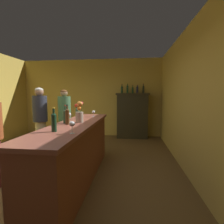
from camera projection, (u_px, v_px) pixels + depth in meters
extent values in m
plane|color=brown|center=(48.00, 175.00, 3.17)|extent=(8.61, 8.61, 0.00)
cube|color=gold|center=(91.00, 98.00, 6.36)|extent=(5.30, 0.12, 2.82)
cube|color=gold|center=(200.00, 101.00, 2.72)|extent=(0.12, 6.74, 2.82)
cube|color=brown|center=(76.00, 154.00, 2.93)|extent=(0.57, 2.68, 0.98)
cube|color=brown|center=(75.00, 125.00, 2.88)|extent=(0.65, 2.79, 0.05)
cube|color=#2C2819|center=(132.00, 116.00, 5.92)|extent=(1.06, 0.40, 1.58)
cube|color=#2F2917|center=(133.00, 94.00, 5.85)|extent=(1.14, 0.46, 0.06)
cylinder|color=#2B482F|center=(65.00, 118.00, 2.86)|extent=(0.08, 0.08, 0.20)
sphere|color=#2B482F|center=(65.00, 112.00, 2.85)|extent=(0.08, 0.08, 0.08)
cylinder|color=#2B482F|center=(65.00, 109.00, 2.84)|extent=(0.02, 0.02, 0.10)
cylinder|color=red|center=(65.00, 105.00, 2.84)|extent=(0.03, 0.03, 0.02)
cylinder|color=#2B4934|center=(77.00, 114.00, 3.37)|extent=(0.07, 0.07, 0.18)
sphere|color=#2B4934|center=(77.00, 110.00, 3.37)|extent=(0.07, 0.07, 0.07)
cylinder|color=#2B4934|center=(77.00, 108.00, 3.36)|extent=(0.02, 0.02, 0.07)
cylinder|color=black|center=(77.00, 106.00, 3.36)|extent=(0.03, 0.03, 0.02)
cylinder|color=#16351F|center=(54.00, 124.00, 2.20)|extent=(0.07, 0.07, 0.21)
sphere|color=#16351F|center=(54.00, 116.00, 2.19)|extent=(0.07, 0.07, 0.07)
cylinder|color=#16351F|center=(54.00, 112.00, 2.18)|extent=(0.03, 0.03, 0.09)
cylinder|color=gold|center=(53.00, 108.00, 2.18)|extent=(0.03, 0.03, 0.02)
cylinder|color=#4C3016|center=(67.00, 118.00, 2.74)|extent=(0.07, 0.07, 0.22)
sphere|color=#4C3016|center=(67.00, 111.00, 2.73)|extent=(0.07, 0.07, 0.07)
cylinder|color=#4C3016|center=(67.00, 108.00, 2.73)|extent=(0.03, 0.03, 0.09)
cylinder|color=black|center=(67.00, 105.00, 2.72)|extent=(0.03, 0.03, 0.02)
cylinder|color=white|center=(72.00, 133.00, 2.10)|extent=(0.07, 0.07, 0.00)
cylinder|color=white|center=(72.00, 130.00, 2.10)|extent=(0.01, 0.01, 0.09)
ellipsoid|color=white|center=(72.00, 124.00, 2.09)|extent=(0.07, 0.07, 0.06)
ellipsoid|color=maroon|center=(72.00, 125.00, 2.09)|extent=(0.06, 0.06, 0.02)
cylinder|color=white|center=(93.00, 116.00, 3.78)|extent=(0.06, 0.06, 0.00)
cylinder|color=white|center=(93.00, 115.00, 3.77)|extent=(0.01, 0.01, 0.06)
ellipsoid|color=white|center=(93.00, 112.00, 3.77)|extent=(0.07, 0.07, 0.07)
ellipsoid|color=maroon|center=(93.00, 113.00, 3.77)|extent=(0.06, 0.06, 0.03)
cylinder|color=white|center=(69.00, 122.00, 3.03)|extent=(0.07, 0.07, 0.00)
cylinder|color=white|center=(69.00, 119.00, 3.02)|extent=(0.01, 0.01, 0.09)
ellipsoid|color=white|center=(69.00, 115.00, 3.01)|extent=(0.08, 0.08, 0.08)
ellipsoid|color=maroon|center=(69.00, 116.00, 3.02)|extent=(0.07, 0.07, 0.03)
cylinder|color=tan|center=(79.00, 117.00, 2.94)|extent=(0.13, 0.13, 0.19)
cylinder|color=#38602D|center=(80.00, 110.00, 2.92)|extent=(0.01, 0.01, 0.21)
sphere|color=orange|center=(80.00, 104.00, 2.91)|extent=(0.09, 0.09, 0.09)
cylinder|color=#38602D|center=(82.00, 110.00, 2.96)|extent=(0.01, 0.01, 0.22)
sphere|color=red|center=(82.00, 103.00, 2.95)|extent=(0.06, 0.06, 0.06)
cylinder|color=#38602D|center=(79.00, 110.00, 2.96)|extent=(0.01, 0.01, 0.22)
sphere|color=orange|center=(79.00, 104.00, 2.95)|extent=(0.09, 0.09, 0.09)
cylinder|color=#38602D|center=(76.00, 111.00, 2.92)|extent=(0.01, 0.01, 0.19)
sphere|color=red|center=(76.00, 105.00, 2.91)|extent=(0.06, 0.06, 0.06)
cylinder|color=#38602D|center=(78.00, 111.00, 2.90)|extent=(0.01, 0.01, 0.18)
sphere|color=orange|center=(78.00, 106.00, 2.89)|extent=(0.05, 0.05, 0.05)
cylinder|color=#38602D|center=(79.00, 112.00, 2.90)|extent=(0.01, 0.01, 0.14)
sphere|color=orange|center=(79.00, 108.00, 2.89)|extent=(0.07, 0.07, 0.07)
cylinder|color=white|center=(80.00, 116.00, 3.86)|extent=(0.17, 0.17, 0.01)
cylinder|color=#1D3921|center=(122.00, 90.00, 5.88)|extent=(0.07, 0.07, 0.21)
sphere|color=#1D3921|center=(122.00, 87.00, 5.87)|extent=(0.07, 0.07, 0.07)
cylinder|color=#1D3921|center=(122.00, 86.00, 5.86)|extent=(0.03, 0.03, 0.10)
cylinder|color=red|center=(122.00, 84.00, 5.86)|extent=(0.03, 0.03, 0.02)
cylinder|color=#1A3A20|center=(127.00, 90.00, 5.85)|extent=(0.07, 0.07, 0.24)
sphere|color=#1A3A20|center=(127.00, 86.00, 5.84)|extent=(0.07, 0.07, 0.07)
cylinder|color=#1A3A20|center=(127.00, 85.00, 5.84)|extent=(0.03, 0.03, 0.09)
cylinder|color=gold|center=(127.00, 84.00, 5.83)|extent=(0.03, 0.03, 0.02)
cylinder|color=#13341A|center=(133.00, 90.00, 5.84)|extent=(0.06, 0.06, 0.19)
sphere|color=#13341A|center=(133.00, 88.00, 5.83)|extent=(0.06, 0.06, 0.06)
cylinder|color=#13341A|center=(133.00, 86.00, 5.82)|extent=(0.02, 0.02, 0.09)
cylinder|color=#B01E26|center=(133.00, 85.00, 5.82)|extent=(0.02, 0.02, 0.02)
cylinder|color=#22233D|center=(137.00, 90.00, 5.82)|extent=(0.08, 0.08, 0.20)
sphere|color=#22233D|center=(137.00, 88.00, 5.81)|extent=(0.08, 0.08, 0.08)
cylinder|color=#22233D|center=(137.00, 86.00, 5.80)|extent=(0.03, 0.03, 0.08)
cylinder|color=#AA1B23|center=(137.00, 85.00, 5.80)|extent=(0.04, 0.04, 0.02)
cylinder|color=black|center=(143.00, 90.00, 5.79)|extent=(0.06, 0.06, 0.23)
sphere|color=black|center=(143.00, 87.00, 5.78)|extent=(0.06, 0.06, 0.06)
cylinder|color=black|center=(143.00, 85.00, 5.77)|extent=(0.02, 0.02, 0.09)
cylinder|color=red|center=(143.00, 84.00, 5.77)|extent=(0.02, 0.02, 0.02)
cylinder|color=#B2B18A|center=(41.00, 138.00, 4.21)|extent=(0.25, 0.25, 0.86)
cylinder|color=#262A34|center=(40.00, 109.00, 4.13)|extent=(0.34, 0.34, 0.64)
sphere|color=#93684C|center=(39.00, 92.00, 4.09)|extent=(0.20, 0.20, 0.20)
ellipsoid|color=#AEACA0|center=(39.00, 90.00, 4.09)|extent=(0.19, 0.19, 0.11)
cylinder|color=navy|center=(65.00, 137.00, 4.31)|extent=(0.22, 0.22, 0.86)
cylinder|color=#3E6D44|center=(64.00, 109.00, 4.24)|extent=(0.31, 0.31, 0.62)
sphere|color=#8C6B4B|center=(64.00, 93.00, 4.20)|extent=(0.18, 0.18, 0.18)
ellipsoid|color=#5B3617|center=(64.00, 92.00, 4.19)|extent=(0.17, 0.17, 0.10)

